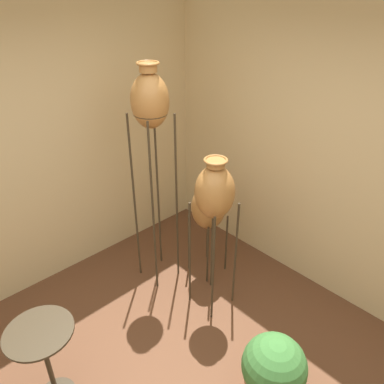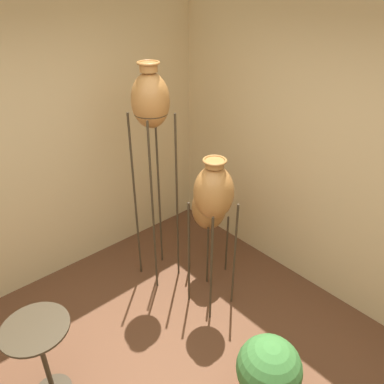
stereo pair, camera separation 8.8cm
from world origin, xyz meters
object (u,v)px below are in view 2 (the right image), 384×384
object	(u,v)px
vase_stand_medium	(214,194)
vase_stand_short	(209,207)
potted_plant	(268,375)
side_table	(40,347)
vase_stand_tall	(151,106)

from	to	relation	value
vase_stand_medium	vase_stand_short	bearing A→B (deg)	49.70
vase_stand_medium	potted_plant	size ratio (longest dim) A/B	2.44
vase_stand_short	side_table	size ratio (longest dim) A/B	1.54
vase_stand_medium	side_table	world-z (taller)	vase_stand_medium
vase_stand_medium	side_table	xyz separation A→B (m)	(-1.53, 0.12, -0.68)
side_table	vase_stand_medium	bearing A→B (deg)	-4.55
vase_stand_medium	side_table	bearing A→B (deg)	175.45
side_table	potted_plant	bearing A→B (deg)	-44.63
vase_stand_medium	side_table	size ratio (longest dim) A/B	2.14
vase_stand_tall	vase_stand_short	bearing A→B (deg)	-35.40
side_table	potted_plant	world-z (taller)	side_table
vase_stand_short	side_table	world-z (taller)	vase_stand_short
vase_stand_tall	side_table	size ratio (longest dim) A/B	3.08
vase_stand_medium	vase_stand_short	distance (m)	0.62
vase_stand_short	vase_stand_medium	bearing A→B (deg)	-130.30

